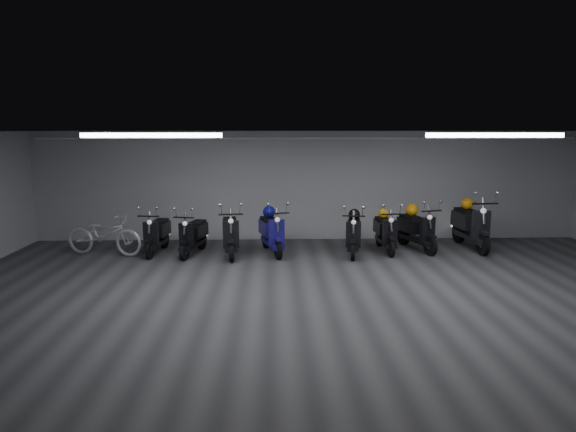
{
  "coord_description": "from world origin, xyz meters",
  "views": [
    {
      "loc": [
        -0.91,
        -7.85,
        2.85
      ],
      "look_at": [
        -0.6,
        2.5,
        1.05
      ],
      "focal_mm": 31.33,
      "sensor_mm": 36.0,
      "label": 1
    }
  ],
  "objects_px": {
    "scooter_5": "(354,228)",
    "bicycle": "(104,229)",
    "scooter_0": "(157,228)",
    "helmet_4": "(354,214)",
    "scooter_8": "(417,224)",
    "helmet_1": "(412,210)",
    "scooter_3": "(230,228)",
    "scooter_4": "(272,226)",
    "helmet_0": "(269,212)",
    "scooter_9": "(471,218)",
    "scooter_1": "(193,229)",
    "scooter_7": "(386,226)",
    "helmet_3": "(467,204)",
    "helmet_2": "(384,213)"
  },
  "relations": [
    {
      "from": "scooter_5",
      "to": "bicycle",
      "type": "distance_m",
      "value": 5.7
    },
    {
      "from": "scooter_0",
      "to": "helmet_4",
      "type": "bearing_deg",
      "value": 5.6
    },
    {
      "from": "scooter_8",
      "to": "helmet_1",
      "type": "bearing_deg",
      "value": 90.0
    },
    {
      "from": "scooter_8",
      "to": "bicycle",
      "type": "bearing_deg",
      "value": 164.81
    },
    {
      "from": "helmet_1",
      "to": "helmet_4",
      "type": "relative_size",
      "value": 1.09
    },
    {
      "from": "scooter_5",
      "to": "scooter_3",
      "type": "bearing_deg",
      "value": -169.45
    },
    {
      "from": "scooter_0",
      "to": "helmet_1",
      "type": "relative_size",
      "value": 5.49
    },
    {
      "from": "scooter_4",
      "to": "helmet_0",
      "type": "xyz_separation_m",
      "value": [
        -0.06,
        0.23,
        0.3
      ]
    },
    {
      "from": "scooter_9",
      "to": "helmet_0",
      "type": "height_order",
      "value": "scooter_9"
    },
    {
      "from": "scooter_1",
      "to": "scooter_4",
      "type": "relative_size",
      "value": 0.92
    },
    {
      "from": "scooter_3",
      "to": "scooter_7",
      "type": "bearing_deg",
      "value": -2.04
    },
    {
      "from": "scooter_1",
      "to": "helmet_3",
      "type": "height_order",
      "value": "helmet_3"
    },
    {
      "from": "scooter_9",
      "to": "bicycle",
      "type": "height_order",
      "value": "scooter_9"
    },
    {
      "from": "bicycle",
      "to": "helmet_3",
      "type": "height_order",
      "value": "helmet_3"
    },
    {
      "from": "helmet_0",
      "to": "scooter_0",
      "type": "bearing_deg",
      "value": -176.69
    },
    {
      "from": "scooter_1",
      "to": "helmet_3",
      "type": "distance_m",
      "value": 6.6
    },
    {
      "from": "helmet_2",
      "to": "helmet_3",
      "type": "bearing_deg",
      "value": 6.8
    },
    {
      "from": "bicycle",
      "to": "scooter_8",
      "type": "bearing_deg",
      "value": -74.13
    },
    {
      "from": "scooter_4",
      "to": "helmet_2",
      "type": "height_order",
      "value": "scooter_4"
    },
    {
      "from": "scooter_4",
      "to": "scooter_7",
      "type": "relative_size",
      "value": 1.06
    },
    {
      "from": "scooter_0",
      "to": "scooter_9",
      "type": "xyz_separation_m",
      "value": [
        7.42,
        0.24,
        0.14
      ]
    },
    {
      "from": "scooter_3",
      "to": "scooter_8",
      "type": "height_order",
      "value": "scooter_3"
    },
    {
      "from": "bicycle",
      "to": "helmet_1",
      "type": "height_order",
      "value": "bicycle"
    },
    {
      "from": "scooter_3",
      "to": "bicycle",
      "type": "height_order",
      "value": "scooter_3"
    },
    {
      "from": "scooter_0",
      "to": "helmet_2",
      "type": "xyz_separation_m",
      "value": [
        5.31,
        0.27,
        0.27
      ]
    },
    {
      "from": "scooter_7",
      "to": "bicycle",
      "type": "bearing_deg",
      "value": 179.52
    },
    {
      "from": "scooter_4",
      "to": "scooter_5",
      "type": "xyz_separation_m",
      "value": [
        1.88,
        -0.14,
        -0.03
      ]
    },
    {
      "from": "scooter_3",
      "to": "helmet_0",
      "type": "relative_size",
      "value": 6.0
    },
    {
      "from": "scooter_9",
      "to": "scooter_0",
      "type": "bearing_deg",
      "value": 178.57
    },
    {
      "from": "scooter_3",
      "to": "helmet_3",
      "type": "relative_size",
      "value": 6.14
    },
    {
      "from": "scooter_5",
      "to": "helmet_4",
      "type": "xyz_separation_m",
      "value": [
        0.04,
        0.22,
        0.28
      ]
    },
    {
      "from": "scooter_3",
      "to": "helmet_1",
      "type": "distance_m",
      "value": 4.36
    },
    {
      "from": "scooter_3",
      "to": "scooter_1",
      "type": "bearing_deg",
      "value": 166.09
    },
    {
      "from": "scooter_1",
      "to": "helmet_0",
      "type": "height_order",
      "value": "scooter_1"
    },
    {
      "from": "scooter_0",
      "to": "scooter_5",
      "type": "xyz_separation_m",
      "value": [
        4.53,
        -0.22,
        0.01
      ]
    },
    {
      "from": "scooter_4",
      "to": "scooter_9",
      "type": "xyz_separation_m",
      "value": [
        4.77,
        0.32,
        0.1
      ]
    },
    {
      "from": "scooter_0",
      "to": "scooter_7",
      "type": "relative_size",
      "value": 0.99
    },
    {
      "from": "scooter_0",
      "to": "scooter_9",
      "type": "distance_m",
      "value": 7.42
    },
    {
      "from": "scooter_1",
      "to": "helmet_2",
      "type": "xyz_separation_m",
      "value": [
        4.45,
        0.4,
        0.28
      ]
    },
    {
      "from": "scooter_0",
      "to": "scooter_7",
      "type": "distance_m",
      "value": 5.32
    },
    {
      "from": "scooter_0",
      "to": "bicycle",
      "type": "relative_size",
      "value": 0.88
    },
    {
      "from": "scooter_4",
      "to": "helmet_4",
      "type": "xyz_separation_m",
      "value": [
        1.92,
        0.08,
        0.25
      ]
    },
    {
      "from": "helmet_3",
      "to": "scooter_8",
      "type": "bearing_deg",
      "value": -164.03
    },
    {
      "from": "scooter_3",
      "to": "bicycle",
      "type": "xyz_separation_m",
      "value": [
        -2.88,
        0.14,
        -0.06
      ]
    },
    {
      "from": "bicycle",
      "to": "scooter_3",
      "type": "bearing_deg",
      "value": -78.88
    },
    {
      "from": "helmet_0",
      "to": "scooter_4",
      "type": "bearing_deg",
      "value": -75.31
    },
    {
      "from": "scooter_0",
      "to": "helmet_3",
      "type": "distance_m",
      "value": 7.44
    },
    {
      "from": "scooter_7",
      "to": "scooter_8",
      "type": "xyz_separation_m",
      "value": [
        0.77,
        0.1,
        0.03
      ]
    },
    {
      "from": "scooter_9",
      "to": "helmet_3",
      "type": "distance_m",
      "value": 0.42
    },
    {
      "from": "scooter_0",
      "to": "scooter_3",
      "type": "relative_size",
      "value": 0.92
    }
  ]
}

